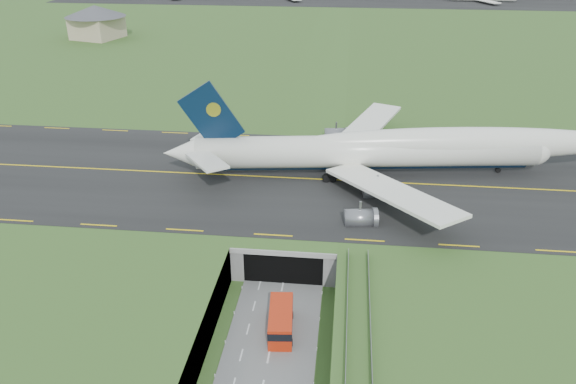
# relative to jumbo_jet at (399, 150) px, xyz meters

# --- Properties ---
(ground) EXTENTS (900.00, 900.00, 0.00)m
(ground) POSITION_rel_jumbo_jet_xyz_m (-18.40, -37.08, -11.09)
(ground) COLOR #375622
(ground) RESTS_ON ground
(airfield_deck) EXTENTS (800.00, 800.00, 6.00)m
(airfield_deck) POSITION_rel_jumbo_jet_xyz_m (-18.40, -37.08, -8.09)
(airfield_deck) COLOR gray
(airfield_deck) RESTS_ON ground
(trench_road) EXTENTS (12.00, 75.00, 0.20)m
(trench_road) POSITION_rel_jumbo_jet_xyz_m (-18.40, -44.58, -10.99)
(trench_road) COLOR slate
(trench_road) RESTS_ON ground
(taxiway) EXTENTS (800.00, 44.00, 0.18)m
(taxiway) POSITION_rel_jumbo_jet_xyz_m (-18.40, -4.08, -5.00)
(taxiway) COLOR black
(taxiway) RESTS_ON airfield_deck
(tunnel_portal) EXTENTS (17.00, 22.30, 6.00)m
(tunnel_portal) POSITION_rel_jumbo_jet_xyz_m (-18.40, -20.37, -7.75)
(tunnel_portal) COLOR gray
(tunnel_portal) RESTS_ON ground
(jumbo_jet) EXTENTS (86.88, 56.80, 18.96)m
(jumbo_jet) POSITION_rel_jumbo_jet_xyz_m (0.00, 0.00, 0.00)
(jumbo_jet) COLOR white
(jumbo_jet) RESTS_ON ground
(shuttle_tram) EXTENTS (3.86, 8.61, 3.40)m
(shuttle_tram) POSITION_rel_jumbo_jet_xyz_m (-17.43, -39.87, -9.23)
(shuttle_tram) COLOR red
(shuttle_tram) RESTS_ON ground
(service_building) EXTENTS (28.73, 28.73, 12.64)m
(service_building) POSITION_rel_jumbo_jet_xyz_m (-109.27, 117.66, 2.40)
(service_building) COLOR #C0AB8B
(service_building) RESTS_ON ground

